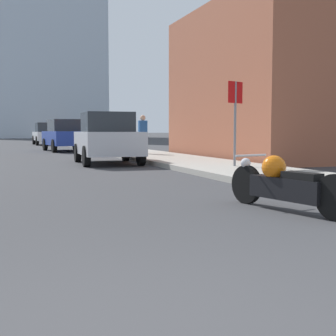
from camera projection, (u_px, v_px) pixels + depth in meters
sidewalk at (70, 142)px, 41.66m from camera, size 2.79×240.00×0.15m
brick_storefront at (297, 85)px, 19.46m from camera, size 8.15×8.87×6.07m
motorcycle at (284, 184)px, 6.72m from camera, size 0.76×2.27×0.80m
parked_car_silver at (107, 138)px, 16.16m from camera, size 2.13×3.92×1.77m
parked_car_blue at (65, 135)px, 25.88m from camera, size 2.18×4.58×1.76m
parked_car_white at (46, 134)px, 37.11m from camera, size 1.95×4.40×1.76m
stop_sign at (235, 109)px, 13.12m from camera, size 0.57×0.26×2.37m
pedestrian at (143, 134)px, 20.11m from camera, size 0.36×0.23×1.66m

